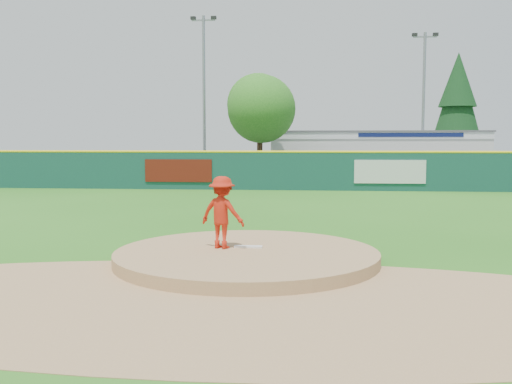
# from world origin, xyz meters

# --- Properties ---
(ground) EXTENTS (120.00, 120.00, 0.00)m
(ground) POSITION_xyz_m (0.00, 0.00, 0.00)
(ground) COLOR #286B19
(ground) RESTS_ON ground
(pitchers_mound) EXTENTS (5.50, 5.50, 0.50)m
(pitchers_mound) POSITION_xyz_m (0.00, 0.00, 0.00)
(pitchers_mound) COLOR #9E774C
(pitchers_mound) RESTS_ON ground
(pitching_rubber) EXTENTS (0.60, 0.15, 0.04)m
(pitching_rubber) POSITION_xyz_m (0.00, 0.30, 0.27)
(pitching_rubber) COLOR white
(pitching_rubber) RESTS_ON pitchers_mound
(infield_dirt_arc) EXTENTS (15.40, 15.40, 0.01)m
(infield_dirt_arc) POSITION_xyz_m (0.00, -3.00, 0.01)
(infield_dirt_arc) COLOR #9E774C
(infield_dirt_arc) RESTS_ON ground
(parking_lot) EXTENTS (44.00, 16.00, 0.02)m
(parking_lot) POSITION_xyz_m (0.00, 27.00, 0.01)
(parking_lot) COLOR #38383A
(parking_lot) RESTS_ON ground
(pitcher) EXTENTS (1.13, 0.87, 1.54)m
(pitcher) POSITION_xyz_m (-0.55, 0.20, 1.02)
(pitcher) COLOR red
(pitcher) RESTS_ON pitchers_mound
(van) EXTENTS (6.11, 4.53, 1.54)m
(van) POSITION_xyz_m (0.14, 24.52, 0.79)
(van) COLOR white
(van) RESTS_ON parking_lot
(pool_building_grp) EXTENTS (15.20, 8.20, 3.31)m
(pool_building_grp) POSITION_xyz_m (6.00, 31.99, 1.66)
(pool_building_grp) COLOR silver
(pool_building_grp) RESTS_ON ground
(fence_banners) EXTENTS (14.62, 0.04, 1.20)m
(fence_banners) POSITION_xyz_m (-0.18, 17.92, 1.00)
(fence_banners) COLOR #5E170D
(fence_banners) RESTS_ON ground
(playground_slide) EXTENTS (1.01, 2.84, 1.57)m
(playground_slide) POSITION_xyz_m (-16.43, 22.45, 0.79)
(playground_slide) COLOR blue
(playground_slide) RESTS_ON ground
(outfield_fence) EXTENTS (40.00, 0.14, 2.07)m
(outfield_fence) POSITION_xyz_m (0.00, 18.00, 1.09)
(outfield_fence) COLOR #144138
(outfield_fence) RESTS_ON ground
(deciduous_tree) EXTENTS (5.60, 5.60, 7.36)m
(deciduous_tree) POSITION_xyz_m (-2.00, 25.00, 4.55)
(deciduous_tree) COLOR #382314
(deciduous_tree) RESTS_ON ground
(conifer_tree) EXTENTS (4.40, 4.40, 9.50)m
(conifer_tree) POSITION_xyz_m (13.00, 36.00, 5.54)
(conifer_tree) COLOR #382314
(conifer_tree) RESTS_ON ground
(light_pole_left) EXTENTS (1.75, 0.25, 11.00)m
(light_pole_left) POSITION_xyz_m (-6.00, 27.00, 6.05)
(light_pole_left) COLOR gray
(light_pole_left) RESTS_ON ground
(light_pole_right) EXTENTS (1.75, 0.25, 10.00)m
(light_pole_right) POSITION_xyz_m (9.00, 29.00, 5.54)
(light_pole_right) COLOR gray
(light_pole_right) RESTS_ON ground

